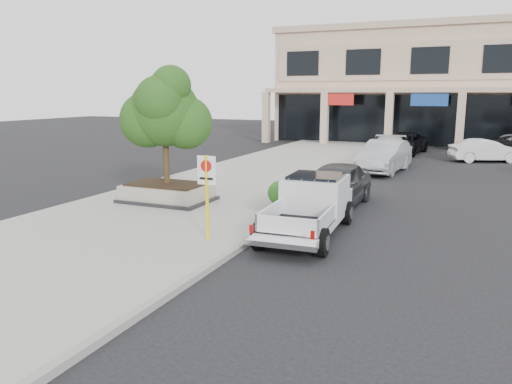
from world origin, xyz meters
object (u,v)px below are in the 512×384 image
pickup_truck (308,207)px  lot_car_b (486,151)px  curb_car_c (388,151)px  curb_car_b (384,156)px  curb_car_a (335,185)px  curb_car_d (403,143)px  planter (167,192)px  no_parking_sign (207,186)px  planter_tree (170,112)px

pickup_truck → lot_car_b: (5.04, 19.44, -0.15)m
curb_car_c → lot_car_b: size_ratio=1.30×
curb_car_c → curb_car_b: bearing=-91.2°
curb_car_a → curb_car_d: 17.56m
curb_car_a → curb_car_d: bearing=91.3°
pickup_truck → curb_car_b: size_ratio=1.05×
curb_car_d → curb_car_a: bearing=-82.8°
planter → no_parking_sign: bearing=-44.7°
no_parking_sign → lot_car_b: no_parking_sign is taller
planter_tree → pickup_truck: (5.83, -1.93, -2.58)m
curb_car_c → pickup_truck: bearing=-95.4°
curb_car_b → lot_car_b: curb_car_b is taller
planter_tree → no_parking_sign: planter_tree is taller
curb_car_a → lot_car_b: 16.30m
planter → pickup_truck: (5.97, -1.77, 0.35)m
no_parking_sign → curb_car_d: bearing=84.8°
curb_car_c → lot_car_b: 6.24m
no_parking_sign → curb_car_a: (2.02, 5.93, -0.83)m
no_parking_sign → curb_car_b: bearing=81.2°
curb_car_a → lot_car_b: size_ratio=1.14×
curb_car_a → curb_car_d: (0.12, 17.56, -0.08)m
curb_car_b → curb_car_d: size_ratio=0.96×
no_parking_sign → pickup_truck: (2.24, 1.91, -0.80)m
no_parking_sign → curb_car_b: (2.31, 14.88, -0.80)m
planter_tree → curb_car_c: 15.43m
planter → curb_car_d: curb_car_d is taller
pickup_truck → curb_car_c: pickup_truck is taller
curb_car_b → curb_car_c: curb_car_b is taller
lot_car_b → pickup_truck: bearing=142.7°
curb_car_b → curb_car_c: 3.09m
curb_car_a → lot_car_b: (5.25, 15.43, -0.12)m
no_parking_sign → lot_car_b: size_ratio=0.56×
planter_tree → planter: bearing=-131.0°
planter → lot_car_b: bearing=58.1°
curb_car_c → no_parking_sign: bearing=-102.6°
curb_car_b → planter_tree: bearing=-112.1°
pickup_truck → curb_car_a: pickup_truck is taller
planter_tree → curb_car_d: (5.73, 19.65, -2.69)m
no_parking_sign → lot_car_b: (7.27, 21.35, -0.95)m
planter_tree → pickup_truck: 6.66m
pickup_truck → lot_car_b: bearing=72.5°
planter_tree → curb_car_b: (5.90, 11.04, -2.58)m
no_parking_sign → planter_tree: bearing=133.1°
planter_tree → curb_car_b: planter_tree is taller
lot_car_b → curb_car_b: bearing=119.7°
curb_car_c → curb_car_d: 5.53m
pickup_truck → no_parking_sign: bearing=-142.4°
planter_tree → curb_car_b: bearing=61.9°
curb_car_d → pickup_truck: bearing=-82.2°
no_parking_sign → curb_car_d: no_parking_sign is taller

